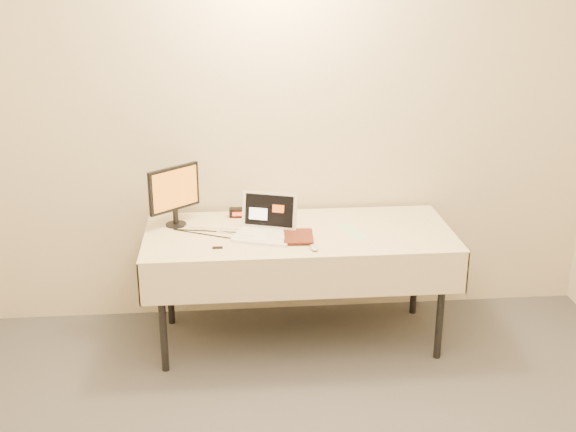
{
  "coord_description": "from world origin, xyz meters",
  "views": [
    {
      "loc": [
        -0.43,
        -2.01,
        2.31
      ],
      "look_at": [
        -0.07,
        1.99,
        0.86
      ],
      "focal_mm": 45.0,
      "sensor_mm": 36.0,
      "label": 1
    }
  ],
  "objects": [
    {
      "name": "back_wall",
      "position": [
        0.0,
        2.5,
        1.35
      ],
      "size": [
        4.0,
        0.1,
        2.7
      ],
      "primitive_type": "cube",
      "color": "beige",
      "rests_on": "ground"
    },
    {
      "name": "table",
      "position": [
        0.0,
        2.05,
        0.68
      ],
      "size": [
        1.86,
        0.81,
        0.74
      ],
      "color": "black",
      "rests_on": "ground"
    },
    {
      "name": "laptop",
      "position": [
        -0.2,
        2.01,
        0.8
      ],
      "size": [
        0.41,
        0.38,
        0.24
      ],
      "rotation": [
        0.0,
        0.0,
        -0.33
      ],
      "color": "white",
      "rests_on": "table"
    },
    {
      "name": "monitor",
      "position": [
        -0.75,
        2.22,
        0.96
      ],
      "size": [
        0.29,
        0.26,
        0.38
      ],
      "rotation": [
        0.0,
        0.0,
        0.71
      ],
      "color": "black",
      "rests_on": "table"
    },
    {
      "name": "book",
      "position": [
        -0.1,
        1.93,
        0.86
      ],
      "size": [
        0.18,
        0.03,
        0.23
      ],
      "primitive_type": "imported",
      "rotation": [
        0.0,
        0.0,
        -0.07
      ],
      "color": "maroon",
      "rests_on": "table"
    },
    {
      "name": "alarm_clock",
      "position": [
        -0.35,
        2.34,
        0.77
      ],
      "size": [
        0.14,
        0.06,
        0.06
      ],
      "rotation": [
        0.0,
        0.0,
        -0.03
      ],
      "color": "black",
      "rests_on": "table"
    },
    {
      "name": "clicker",
      "position": [
        0.05,
        1.76,
        0.75
      ],
      "size": [
        0.06,
        0.1,
        0.02
      ],
      "primitive_type": "ellipsoid",
      "rotation": [
        0.0,
        0.0,
        0.12
      ],
      "color": "#BDBDBF",
      "rests_on": "table"
    },
    {
      "name": "paper_form",
      "position": [
        0.32,
        2.01,
        0.74
      ],
      "size": [
        0.17,
        0.29,
        0.0
      ],
      "primitive_type": "cube",
      "rotation": [
        0.0,
        0.0,
        0.27
      ],
      "color": "#BBEBBC",
      "rests_on": "table"
    },
    {
      "name": "usb_dongle",
      "position": [
        -0.49,
        1.82,
        0.74
      ],
      "size": [
        0.06,
        0.02,
        0.01
      ],
      "primitive_type": "cube",
      "rotation": [
        0.0,
        0.0,
        -0.01
      ],
      "color": "black",
      "rests_on": "table"
    }
  ]
}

